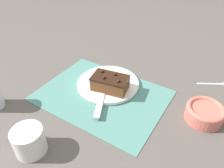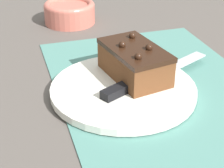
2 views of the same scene
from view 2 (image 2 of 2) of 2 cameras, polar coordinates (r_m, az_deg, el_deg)
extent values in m
plane|color=#544C47|center=(0.66, 6.60, -0.15)|extent=(3.00, 3.00, 0.00)
cube|color=slate|center=(0.66, 6.61, 0.00)|extent=(0.46, 0.34, 0.00)
cylinder|color=white|center=(0.62, 1.72, -0.82)|extent=(0.24, 0.24, 0.01)
cube|color=brown|center=(0.64, 3.43, 3.02)|extent=(0.14, 0.10, 0.05)
cube|color=black|center=(0.63, 3.51, 5.24)|extent=(0.14, 0.10, 0.01)
sphere|color=black|center=(0.66, 3.11, 7.36)|extent=(0.01, 0.01, 0.01)
sphere|color=black|center=(0.63, 1.55, 6.02)|extent=(0.01, 0.01, 0.01)
sphere|color=black|center=(0.62, 5.51, 5.73)|extent=(0.01, 0.01, 0.01)
sphere|color=black|center=(0.58, 4.00, 4.20)|extent=(0.01, 0.01, 0.01)
cube|color=black|center=(0.60, 1.62, -0.65)|extent=(0.05, 0.08, 0.01)
cube|color=#B7BABF|center=(0.68, 9.23, 2.53)|extent=(0.09, 0.16, 0.00)
cylinder|color=#C66656|center=(0.93, -6.46, 10.54)|extent=(0.12, 0.12, 0.04)
torus|color=#C66656|center=(0.93, -6.54, 11.81)|extent=(0.12, 0.12, 0.02)
camera|label=1|loc=(1.17, 29.03, 36.87)|focal=35.00mm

